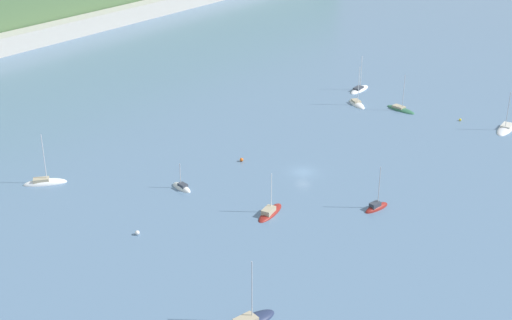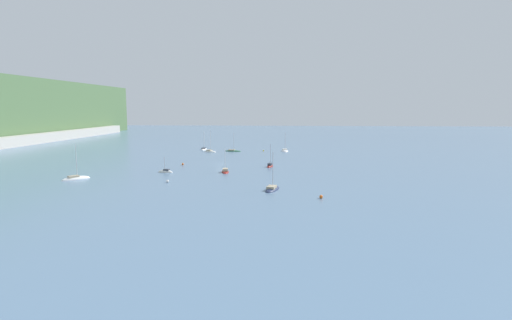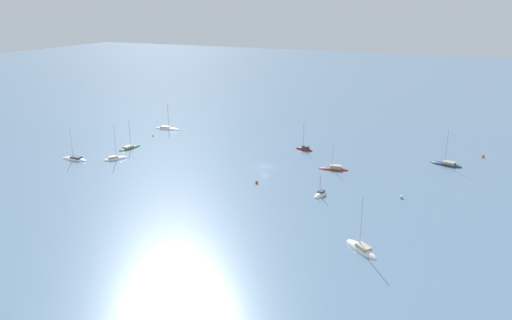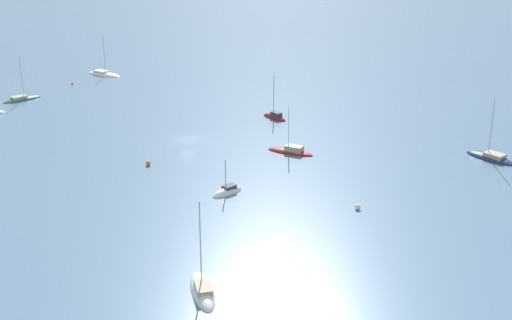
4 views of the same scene
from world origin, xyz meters
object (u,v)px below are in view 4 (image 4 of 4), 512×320
Objects in this scene: sailboat_1 at (22,100)px; sailboat_4 at (227,193)px; sailboat_0 at (291,152)px; mooring_buoy_1 at (148,163)px; mooring_buoy_2 at (72,83)px; sailboat_5 at (203,291)px; sailboat_2 at (491,158)px; sailboat_3 at (104,75)px; mooring_buoy_0 at (358,207)px; sailboat_8 at (275,118)px.

sailboat_4 is at bearing -90.57° from sailboat_1.
sailboat_0 reaches higher than mooring_buoy_1.
sailboat_5 is at bearing 147.83° from mooring_buoy_2.
sailboat_2 is 1.06× the size of sailboat_3.
sailboat_3 is at bearing -21.14° from mooring_buoy_0.
mooring_buoy_1 is (1.41, 29.77, 0.22)m from sailboat_8.
mooring_buoy_0 is at bearing 135.98° from sailboat_0.
sailboat_2 reaches higher than mooring_buoy_1.
sailboat_5 reaches higher than sailboat_2.
sailboat_2 is 1.18× the size of sailboat_8.
sailboat_2 is 18.62× the size of mooring_buoy_2.
sailboat_8 is at bearing -174.10° from mooring_buoy_2.
sailboat_1 reaches higher than sailboat_8.
sailboat_0 is at bearing 172.06° from mooring_buoy_2.
mooring_buoy_1 is at bearing 151.51° from mooring_buoy_2.
mooring_buoy_1 is at bearing 52.91° from sailboat_2.
mooring_buoy_2 is (61.35, -26.18, 0.19)m from sailboat_4.
sailboat_5 is (-75.86, 56.71, 0.02)m from sailboat_3.
sailboat_0 is at bearing -162.96° from sailboat_4.
sailboat_2 reaches higher than mooring_buoy_0.
mooring_buoy_0 is 80.20m from mooring_buoy_2.
sailboat_8 reaches higher than sailboat_0.
sailboat_8 is (27.49, -51.91, 0.04)m from sailboat_5.
sailboat_0 is 41.67m from sailboat_5.
sailboat_8 is 29.81m from mooring_buoy_1.
mooring_buoy_2 is at bearing -102.29° from sailboat_4.
sailboat_3 reaches higher than mooring_buoy_0.
sailboat_0 is 21.42m from mooring_buoy_1.
sailboat_1 is at bearing 27.40° from sailboat_2.
mooring_buoy_2 is (-1.10, 9.69, 0.19)m from sailboat_3.
sailboat_2 is 85.74m from sailboat_3.
mooring_buoy_2 is (47.27, 4.88, 0.13)m from sailboat_8.
mooring_buoy_0 is (-75.85, 7.13, 0.27)m from sailboat_1.
sailboat_5 is 1.25× the size of sailboat_8.
sailboat_5 is 26.47m from mooring_buoy_0.
sailboat_5 reaches higher than sailboat_3.
sailboat_0 is 17.99m from sailboat_4.
sailboat_5 is 14.79× the size of mooring_buoy_1.
sailboat_4 is at bearing 86.65° from sailboat_0.
sailboat_5 reaches higher than mooring_buoy_2.
mooring_buoy_0 is (-2.72, -26.33, 0.26)m from sailboat_5.
sailboat_5 is (-73.13, 33.46, 0.00)m from sailboat_1.
sailboat_3 is 13.12× the size of mooring_buoy_1.
sailboat_1 is at bearing -4.35° from sailboat_0.
sailboat_4 is at bearing -34.23° from sailboat_3.
sailboat_3 is at bearing -83.50° from mooring_buoy_2.
sailboat_8 reaches higher than sailboat_4.
mooring_buoy_1 is at bearing 99.65° from sailboat_8.
sailboat_0 is at bearing 144.99° from sailboat_8.
sailboat_3 is at bearing -109.05° from sailboat_4.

